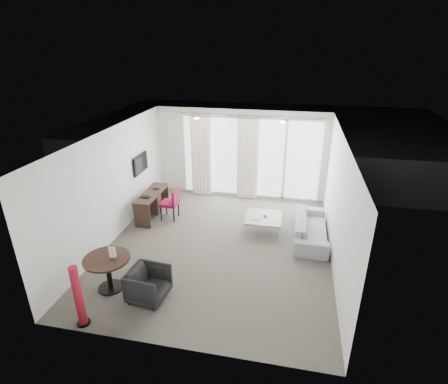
% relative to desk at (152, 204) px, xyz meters
% --- Properties ---
extents(floor, '(5.00, 6.00, 0.00)m').
position_rel_desk_xyz_m(floor, '(2.07, -1.12, -0.34)').
color(floor, '#534F46').
rests_on(floor, ground).
extents(ceiling, '(5.00, 6.00, 0.00)m').
position_rel_desk_xyz_m(ceiling, '(2.07, -1.12, 2.26)').
color(ceiling, white).
rests_on(ceiling, ground).
extents(wall_left, '(0.00, 6.00, 2.60)m').
position_rel_desk_xyz_m(wall_left, '(-0.43, -1.12, 0.96)').
color(wall_left, silver).
rests_on(wall_left, ground).
extents(wall_right, '(0.00, 6.00, 2.60)m').
position_rel_desk_xyz_m(wall_right, '(4.57, -1.12, 0.96)').
color(wall_right, silver).
rests_on(wall_right, ground).
extents(wall_front, '(5.00, 0.00, 2.60)m').
position_rel_desk_xyz_m(wall_front, '(2.07, -4.12, 0.96)').
color(wall_front, silver).
rests_on(wall_front, ground).
extents(window_panel, '(4.00, 0.02, 2.38)m').
position_rel_desk_xyz_m(window_panel, '(2.37, 1.87, 0.86)').
color(window_panel, white).
rests_on(window_panel, ground).
extents(window_frame, '(4.10, 0.06, 2.44)m').
position_rel_desk_xyz_m(window_frame, '(2.37, 1.85, 0.86)').
color(window_frame, white).
rests_on(window_frame, ground).
extents(curtain_left, '(0.60, 0.20, 2.38)m').
position_rel_desk_xyz_m(curtain_left, '(0.92, 1.70, 0.86)').
color(curtain_left, white).
rests_on(curtain_left, ground).
extents(curtain_right, '(0.60, 0.20, 2.38)m').
position_rel_desk_xyz_m(curtain_right, '(2.32, 1.70, 0.86)').
color(curtain_right, white).
rests_on(curtain_right, ground).
extents(curtain_track, '(4.80, 0.04, 0.04)m').
position_rel_desk_xyz_m(curtain_track, '(2.07, 1.70, 2.11)').
color(curtain_track, '#B2B2B7').
rests_on(curtain_track, ceiling).
extents(downlight_a, '(0.12, 0.12, 0.02)m').
position_rel_desk_xyz_m(downlight_a, '(1.17, 0.48, 2.25)').
color(downlight_a, '#FFE0B2').
rests_on(downlight_a, ceiling).
extents(downlight_b, '(0.12, 0.12, 0.02)m').
position_rel_desk_xyz_m(downlight_b, '(3.27, 0.48, 2.25)').
color(downlight_b, '#FFE0B2').
rests_on(downlight_b, ceiling).
extents(desk, '(0.45, 1.44, 0.67)m').
position_rel_desk_xyz_m(desk, '(0.00, 0.00, 0.00)').
color(desk, '#312119').
rests_on(desk, floor).
extents(tv, '(0.05, 0.80, 0.50)m').
position_rel_desk_xyz_m(tv, '(-0.39, 0.33, 1.01)').
color(tv, black).
rests_on(tv, wall_left).
extents(desk_chair, '(0.48, 0.45, 0.86)m').
position_rel_desk_xyz_m(desk_chair, '(0.51, -0.05, 0.09)').
color(desk_chair, maroon).
rests_on(desk_chair, floor).
extents(round_table, '(0.87, 0.87, 0.68)m').
position_rel_desk_xyz_m(round_table, '(0.36, -3.01, 0.01)').
color(round_table, black).
rests_on(round_table, floor).
extents(menu_card, '(0.13, 0.05, 0.23)m').
position_rel_desk_xyz_m(menu_card, '(0.48, -2.97, 0.38)').
color(menu_card, white).
rests_on(menu_card, round_table).
extents(red_lamp, '(0.26, 0.26, 1.13)m').
position_rel_desk_xyz_m(red_lamp, '(0.36, -3.94, 0.23)').
color(red_lamp, maroon).
rests_on(red_lamp, floor).
extents(tub_armchair, '(0.73, 0.72, 0.62)m').
position_rel_desk_xyz_m(tub_armchair, '(1.21, -3.12, -0.03)').
color(tub_armchair, black).
rests_on(tub_armchair, floor).
extents(coffee_table, '(0.88, 0.88, 0.39)m').
position_rel_desk_xyz_m(coffee_table, '(3.00, -0.22, -0.14)').
color(coffee_table, gray).
rests_on(coffee_table, floor).
extents(remote, '(0.11, 0.16, 0.02)m').
position_rel_desk_xyz_m(remote, '(3.03, -0.19, 0.02)').
color(remote, black).
rests_on(remote, coffee_table).
extents(magazine, '(0.29, 0.33, 0.02)m').
position_rel_desk_xyz_m(magazine, '(2.84, -0.30, 0.02)').
color(magazine, gray).
rests_on(magazine, coffee_table).
extents(sofa, '(0.75, 1.91, 0.56)m').
position_rel_desk_xyz_m(sofa, '(4.14, -0.34, -0.06)').
color(sofa, '#93919C').
rests_on(sofa, floor).
extents(terrace_slab, '(5.60, 3.00, 0.12)m').
position_rel_desk_xyz_m(terrace_slab, '(2.37, 3.38, -0.40)').
color(terrace_slab, '#4D4D50').
rests_on(terrace_slab, ground).
extents(rattan_chair_a, '(0.62, 0.62, 0.78)m').
position_rel_desk_xyz_m(rattan_chair_a, '(3.21, 3.40, 0.05)').
color(rattan_chair_a, brown).
rests_on(rattan_chair_a, terrace_slab).
extents(rattan_chair_b, '(0.66, 0.66, 0.88)m').
position_rel_desk_xyz_m(rattan_chair_b, '(3.72, 3.62, 0.10)').
color(rattan_chair_b, brown).
rests_on(rattan_chair_b, terrace_slab).
extents(rattan_table, '(0.63, 0.63, 0.55)m').
position_rel_desk_xyz_m(rattan_table, '(3.45, 2.89, -0.06)').
color(rattan_table, brown).
rests_on(rattan_table, terrace_slab).
extents(balustrade, '(5.50, 0.06, 1.05)m').
position_rel_desk_xyz_m(balustrade, '(2.37, 4.83, 0.16)').
color(balustrade, '#B2B2B7').
rests_on(balustrade, terrace_slab).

